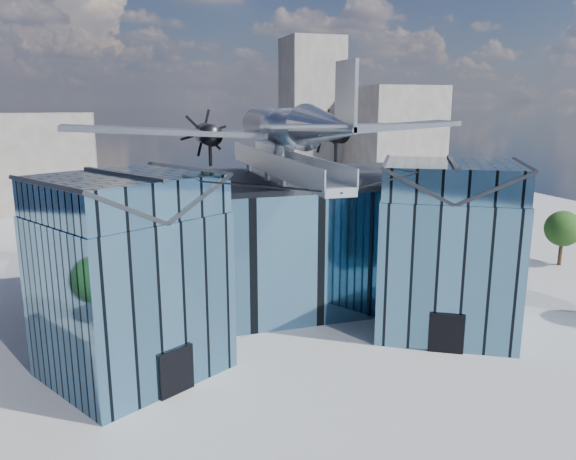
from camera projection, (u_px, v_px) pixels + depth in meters
name	position (u px, v px, depth m)	size (l,w,h in m)	color
ground_plane	(297.00, 341.00, 37.53)	(120.00, 120.00, 0.00)	gray
museum	(272.00, 241.00, 41.69)	(32.88, 24.50, 17.60)	teal
bg_towers	(198.00, 141.00, 82.61)	(77.00, 24.50, 26.00)	gray
tree_side_e	(563.00, 229.00, 54.16)	(4.37, 4.37, 5.40)	#382616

